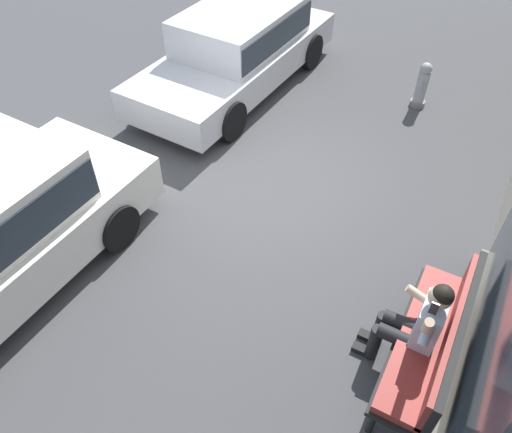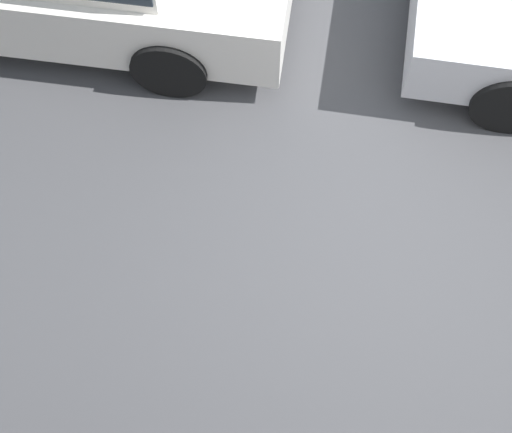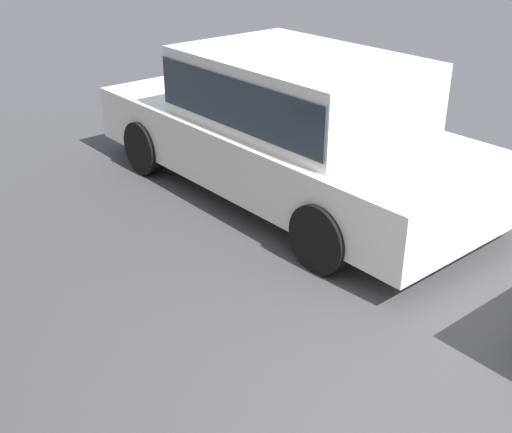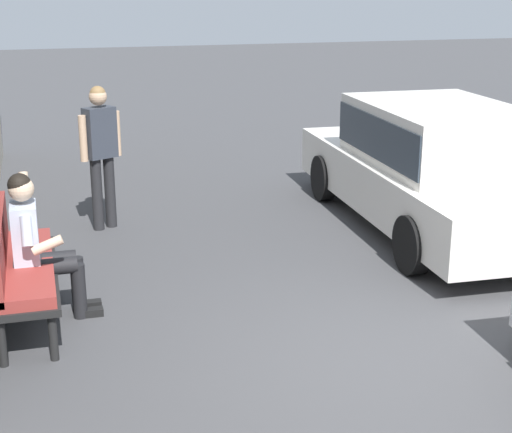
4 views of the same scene
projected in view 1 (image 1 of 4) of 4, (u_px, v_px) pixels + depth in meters
The scene contains 5 objects.
ground_plane at pixel (260, 184), 7.31m from camera, with size 60.00×60.00×0.00m, color #424244.
bench at pixel (436, 340), 4.81m from camera, with size 1.89×0.55×1.01m.
person_on_phone at pixel (416, 324), 4.79m from camera, with size 0.73×0.74×1.34m.
parked_car_near at pixel (238, 46), 8.78m from camera, with size 4.55×1.99×1.40m.
fire_hydrant at pixel (422, 86), 8.54m from camera, with size 0.38×0.26×0.81m.
Camera 1 is at (4.88, 2.60, 4.81)m, focal length 35.00 mm.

